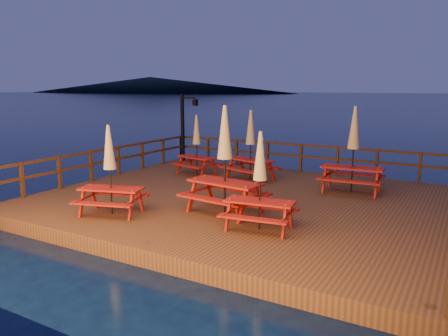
# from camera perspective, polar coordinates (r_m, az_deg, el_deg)

# --- Properties ---
(ground) EXTENTS (500.00, 500.00, 0.00)m
(ground) POSITION_cam_1_polar(r_m,az_deg,el_deg) (13.58, 2.78, -5.44)
(ground) COLOR black
(ground) RESTS_ON ground
(deck) EXTENTS (12.00, 10.00, 0.40)m
(deck) POSITION_cam_1_polar(r_m,az_deg,el_deg) (13.52, 2.78, -4.63)
(deck) COLOR #4B2D18
(deck) RESTS_ON ground
(deck_piles) EXTENTS (11.44, 9.44, 1.40)m
(deck_piles) POSITION_cam_1_polar(r_m,az_deg,el_deg) (13.66, 2.77, -6.65)
(deck_piles) COLOR #352111
(deck_piles) RESTS_ON ground
(railing) EXTENTS (11.80, 9.75, 1.10)m
(railing) POSITION_cam_1_polar(r_m,az_deg,el_deg) (14.88, 5.95, 0.54)
(railing) COLOR #352111
(railing) RESTS_ON deck
(lamp_post) EXTENTS (0.85, 0.18, 3.00)m
(lamp_post) POSITION_cam_1_polar(r_m,az_deg,el_deg) (19.81, -5.06, 6.07)
(lamp_post) COLOR black
(lamp_post) RESTS_ON deck
(headland_left) EXTENTS (180.00, 84.00, 9.00)m
(headland_left) POSITION_cam_1_polar(r_m,az_deg,el_deg) (261.13, -9.62, 10.66)
(headland_left) COLOR black
(headland_left) RESTS_ON ground
(picnic_table_0) EXTENTS (2.19, 1.87, 2.88)m
(picnic_table_0) POSITION_cam_1_polar(r_m,az_deg,el_deg) (11.50, 0.10, 1.31)
(picnic_table_0) COLOR maroon
(picnic_table_0) RESTS_ON deck
(picnic_table_1) EXTENTS (1.81, 1.56, 2.34)m
(picnic_table_1) POSITION_cam_1_polar(r_m,az_deg,el_deg) (10.23, 4.72, -1.48)
(picnic_table_1) COLOR maroon
(picnic_table_1) RESTS_ON deck
(picnic_table_2) EXTENTS (2.11, 1.90, 2.53)m
(picnic_table_2) POSITION_cam_1_polar(r_m,az_deg,el_deg) (15.75, 3.49, 3.17)
(picnic_table_2) COLOR maroon
(picnic_table_2) RESTS_ON deck
(picnic_table_3) EXTENTS (2.00, 1.80, 2.38)m
(picnic_table_3) POSITION_cam_1_polar(r_m,az_deg,el_deg) (11.81, -14.67, -0.06)
(picnic_table_3) COLOR maroon
(picnic_table_3) RESTS_ON deck
(picnic_table_4) EXTENTS (1.85, 1.64, 2.28)m
(picnic_table_4) POSITION_cam_1_polar(r_m,az_deg,el_deg) (16.78, -3.58, 3.19)
(picnic_table_4) COLOR maroon
(picnic_table_4) RESTS_ON deck
(picnic_table_5) EXTENTS (2.02, 1.71, 2.75)m
(picnic_table_5) POSITION_cam_1_polar(r_m,az_deg,el_deg) (14.42, 16.54, 2.50)
(picnic_table_5) COLOR maroon
(picnic_table_5) RESTS_ON deck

